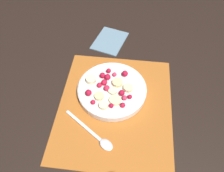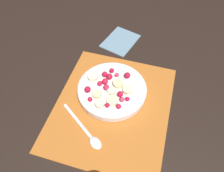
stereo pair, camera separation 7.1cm
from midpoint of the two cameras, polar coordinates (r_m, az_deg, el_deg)
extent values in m
plane|color=black|center=(0.71, -2.05, -5.62)|extent=(3.00, 3.00, 0.00)
cube|color=#B26023|center=(0.70, -2.06, -5.49)|extent=(0.43, 0.36, 0.01)
cylinder|color=white|center=(0.72, -2.79, -1.21)|extent=(0.23, 0.23, 0.02)
torus|color=white|center=(0.72, -2.81, -0.81)|extent=(0.23, 0.23, 0.01)
cylinder|color=white|center=(0.71, -2.83, -0.60)|extent=(0.20, 0.20, 0.00)
cylinder|color=#F4EAB7|center=(0.70, -2.71, -1.51)|extent=(0.03, 0.03, 0.01)
cylinder|color=beige|center=(0.71, -1.72, 0.68)|extent=(0.05, 0.05, 0.01)
cylinder|color=#F4EAB7|center=(0.67, -5.29, -5.33)|extent=(0.04, 0.04, 0.01)
cylinder|color=#F4EAB7|center=(0.73, -8.26, 1.50)|extent=(0.04, 0.04, 0.01)
cylinder|color=beige|center=(0.68, -1.71, -3.94)|extent=(0.05, 0.05, 0.01)
cylinder|color=beige|center=(0.70, 1.37, -0.74)|extent=(0.04, 0.04, 0.01)
cylinder|color=beige|center=(0.69, -6.32, -2.87)|extent=(0.04, 0.04, 0.01)
sphere|color=red|center=(0.68, -7.98, -4.39)|extent=(0.02, 0.02, 0.02)
sphere|color=#B21433|center=(0.68, 1.73, -3.01)|extent=(0.01, 0.01, 0.01)
sphere|color=red|center=(0.71, -6.16, 0.06)|extent=(0.02, 0.02, 0.02)
sphere|color=#B21433|center=(0.66, -3.24, -5.35)|extent=(0.01, 0.01, 0.01)
sphere|color=#B21433|center=(0.69, -9.07, -1.93)|extent=(0.02, 0.02, 0.02)
sphere|color=#B21433|center=(0.73, -3.94, 2.19)|extent=(0.02, 0.02, 0.02)
sphere|color=#B21433|center=(0.73, 0.66, 3.10)|extent=(0.02, 0.02, 0.02)
sphere|color=red|center=(0.71, -4.86, 0.78)|extent=(0.02, 0.02, 0.02)
sphere|color=#B21433|center=(0.69, -0.37, -2.01)|extent=(0.02, 0.02, 0.02)
sphere|color=#B21433|center=(0.75, -3.60, 3.83)|extent=(0.02, 0.02, 0.02)
sphere|color=#D12347|center=(0.70, -4.26, -0.73)|extent=(0.02, 0.02, 0.02)
sphere|color=#DB3356|center=(0.68, 0.32, -3.32)|extent=(0.02, 0.02, 0.02)
sphere|color=#DB3356|center=(0.74, -2.09, 2.87)|extent=(0.01, 0.01, 0.01)
sphere|color=#B21433|center=(0.73, -5.25, 2.62)|extent=(0.02, 0.02, 0.02)
sphere|color=red|center=(0.66, -0.21, -5.22)|extent=(0.02, 0.02, 0.02)
cube|color=silver|center=(0.68, -10.52, -10.29)|extent=(0.09, 0.13, 0.00)
ellipsoid|color=silver|center=(0.64, -4.79, -15.28)|extent=(0.05, 0.05, 0.01)
cube|color=slate|center=(0.91, -2.84, 11.70)|extent=(0.17, 0.15, 0.01)
camera|label=1|loc=(0.04, -92.87, -3.78)|focal=35.00mm
camera|label=2|loc=(0.04, 87.13, 3.78)|focal=35.00mm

